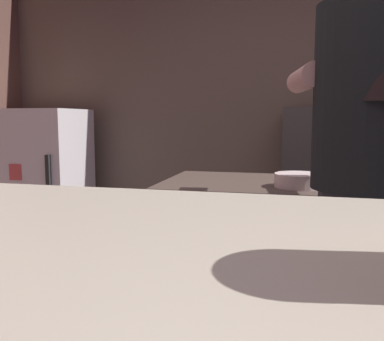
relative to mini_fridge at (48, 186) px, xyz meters
name	(u,v)px	position (x,y,z in m)	size (l,w,h in m)	color
wall_back	(316,93)	(2.07, 0.45, 0.73)	(5.20, 0.10, 2.70)	brown
back_shelf	(345,195)	(2.28, 0.17, 0.00)	(0.88, 0.36, 1.24)	#3E3936
mini_fridge	(48,186)	(0.00, 0.00, 0.00)	(0.56, 0.58, 1.23)	silver
bartender	(367,171)	(2.16, -1.59, 0.38)	(0.47, 0.54, 1.72)	#363135
mixing_bowl	(299,180)	(1.95, -1.25, 0.29)	(0.20, 0.20, 0.06)	silver
bottle_hot_sauce	(340,94)	(2.21, 0.08, 0.70)	(0.05, 0.05, 0.22)	#3B5D90
bottle_vinegar	(352,94)	(2.29, 0.12, 0.71)	(0.06, 0.06, 0.22)	red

